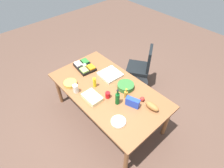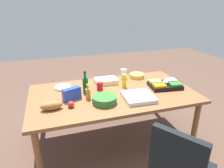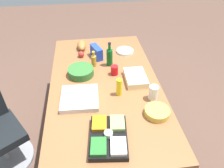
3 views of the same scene
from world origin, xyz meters
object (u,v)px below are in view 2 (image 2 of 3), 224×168
at_px(paper_plate_stack, 63,87).
at_px(conference_table, 113,97).
at_px(sheet_cake, 106,81).
at_px(apple_red, 71,104).
at_px(mustard_bottle, 124,81).
at_px(pizza_box, 138,97).
at_px(wine_bottle, 85,85).
at_px(chip_bowl, 137,76).
at_px(mayo_jar, 124,74).
at_px(bread_loaf, 52,106).
at_px(chip_bag_blue, 72,94).
at_px(veggie_tray, 165,85).
at_px(salad_bowl, 104,100).
at_px(red_solo_cup, 100,86).
at_px(dressing_bottle, 88,93).

bearing_deg(paper_plate_stack, conference_table, -28.33).
bearing_deg(sheet_cake, apple_red, -134.59).
bearing_deg(conference_table, mustard_bottle, 31.08).
relative_size(paper_plate_stack, pizza_box, 0.61).
relative_size(wine_bottle, paper_plate_stack, 1.35).
height_order(sheet_cake, chip_bowl, sheet_cake).
height_order(conference_table, mayo_jar, mayo_jar).
height_order(wine_bottle, sheet_cake, wine_bottle).
distance_m(conference_table, bread_loaf, 0.82).
height_order(chip_bag_blue, apple_red, chip_bag_blue).
height_order(chip_bag_blue, paper_plate_stack, chip_bag_blue).
bearing_deg(mayo_jar, veggie_tray, -48.93).
distance_m(paper_plate_stack, salad_bowl, 0.73).
bearing_deg(veggie_tray, apple_red, -171.70).
bearing_deg(mayo_jar, paper_plate_stack, -173.27).
bearing_deg(red_solo_cup, mayo_jar, 34.74).
bearing_deg(veggie_tray, chip_bag_blue, 179.93).
bearing_deg(dressing_bottle, salad_bowl, -44.12).
height_order(veggie_tray, pizza_box, veggie_tray).
relative_size(dressing_bottle, chip_bowl, 0.86).
bearing_deg(sheet_cake, dressing_bottle, -128.72).
bearing_deg(pizza_box, veggie_tray, 26.84).
xyz_separation_m(veggie_tray, dressing_bottle, (-1.09, -0.04, 0.04)).
bearing_deg(apple_red, mayo_jar, 37.67).
height_order(mustard_bottle, chip_bowl, mustard_bottle).
xyz_separation_m(red_solo_cup, wine_bottle, (-0.20, -0.03, 0.06)).
distance_m(apple_red, pizza_box, 0.81).
distance_m(conference_table, paper_plate_stack, 0.71).
bearing_deg(dressing_bottle, conference_table, 14.88).
relative_size(veggie_tray, dressing_bottle, 2.31).
relative_size(veggie_tray, pizza_box, 1.25).
height_order(dressing_bottle, pizza_box, dressing_bottle).
bearing_deg(apple_red, veggie_tray, 8.30).
height_order(sheet_cake, salad_bowl, salad_bowl).
distance_m(dressing_bottle, salad_bowl, 0.23).
bearing_deg(dressing_bottle, pizza_box, -17.02).
height_order(sheet_cake, paper_plate_stack, sheet_cake).
distance_m(conference_table, sheet_cake, 0.35).
bearing_deg(wine_bottle, veggie_tray, -7.58).
height_order(apple_red, pizza_box, apple_red).
bearing_deg(apple_red, conference_table, 22.77).
relative_size(wine_bottle, sheet_cake, 0.93).
height_order(wine_bottle, pizza_box, wine_bottle).
relative_size(paper_plate_stack, bread_loaf, 0.92).
relative_size(chip_bag_blue, veggie_tray, 0.49).
bearing_deg(mustard_bottle, red_solo_cup, 179.55).
xyz_separation_m(chip_bag_blue, red_solo_cup, (0.39, 0.17, -0.02)).
distance_m(dressing_bottle, bread_loaf, 0.45).
bearing_deg(dressing_bottle, paper_plate_stack, 122.50).
relative_size(conference_table, paper_plate_stack, 9.62).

